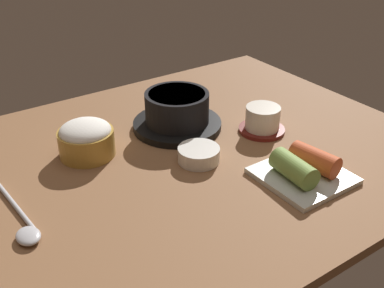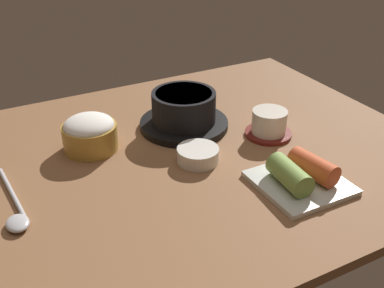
{
  "view_description": "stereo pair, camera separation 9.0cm",
  "coord_description": "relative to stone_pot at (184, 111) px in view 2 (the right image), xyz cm",
  "views": [
    {
      "loc": [
        -42.62,
        -66.79,
        49.83
      ],
      "look_at": [
        2.0,
        -2.0,
        5.0
      ],
      "focal_mm": 44.11,
      "sensor_mm": 36.0,
      "label": 1
    },
    {
      "loc": [
        -34.89,
        -71.49,
        49.83
      ],
      "look_at": [
        2.0,
        -2.0,
        5.0
      ],
      "focal_mm": 44.11,
      "sensor_mm": 36.0,
      "label": 2
    }
  ],
  "objects": [
    {
      "name": "kimchi_plate",
      "position": [
        7.94,
        -29.54,
        -1.78
      ],
      "size": [
        14.98,
        14.98,
        5.16
      ],
      "color": "silver",
      "rests_on": "dining_table"
    },
    {
      "name": "tea_cup_with_saucer",
      "position": [
        14.06,
        -11.68,
        -1.06
      ],
      "size": [
        9.88,
        9.88,
        5.7
      ],
      "color": "maroon",
      "rests_on": "dining_table"
    },
    {
      "name": "rice_bowl",
      "position": [
        -20.74,
        0.41,
        -0.17
      ],
      "size": [
        10.87,
        10.87,
        7.14
      ],
      "color": "#B78C38",
      "rests_on": "dining_table"
    },
    {
      "name": "banchan_cup_center",
      "position": [
        -4.13,
        -13.94,
        -2.23
      ],
      "size": [
        8.08,
        8.08,
        2.85
      ],
      "color": "white",
      "rests_on": "dining_table"
    },
    {
      "name": "stone_pot",
      "position": [
        0.0,
        0.0,
        0.0
      ],
      "size": [
        19.2,
        19.2,
        8.16
      ],
      "color": "black",
      "rests_on": "dining_table"
    },
    {
      "name": "spoon",
      "position": [
        -38.11,
        -14.77,
        -3.17
      ],
      "size": [
        3.6,
        20.16,
        1.35
      ],
      "color": "#B7B7BC",
      "rests_on": "dining_table"
    },
    {
      "name": "dining_table",
      "position": [
        -6.45,
        -10.13,
        -4.78
      ],
      "size": [
        100.0,
        76.0,
        2.0
      ],
      "primitive_type": "cube",
      "color": "brown",
      "rests_on": "ground"
    }
  ]
}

